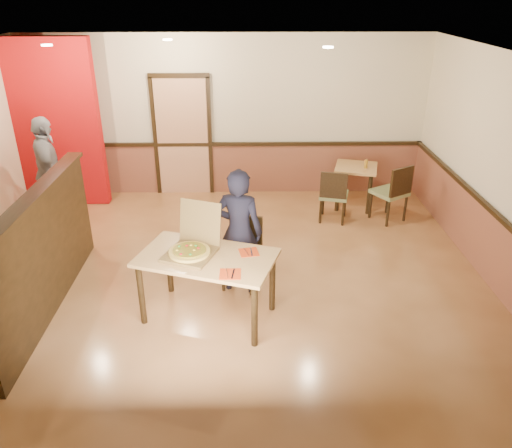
{
  "coord_description": "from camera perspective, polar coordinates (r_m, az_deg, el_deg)",
  "views": [
    {
      "loc": [
        0.35,
        -5.23,
        3.51
      ],
      "look_at": [
        0.45,
        0.0,
        0.99
      ],
      "focal_mm": 35.0,
      "sensor_mm": 36.0,
      "label": 1
    }
  ],
  "objects": [
    {
      "name": "floor",
      "position": [
        6.31,
        -4.1,
        -8.13
      ],
      "size": [
        7.0,
        7.0,
        0.0
      ],
      "primitive_type": "plane",
      "color": "#BB7F49",
      "rests_on": "ground"
    },
    {
      "name": "ceiling",
      "position": [
        5.29,
        -5.08,
        17.93
      ],
      "size": [
        7.0,
        7.0,
        0.0
      ],
      "primitive_type": "plane",
      "rotation": [
        3.14,
        0.0,
        0.0
      ],
      "color": "black",
      "rests_on": "wall_back"
    },
    {
      "name": "wall_back",
      "position": [
        8.99,
        -3.32,
        12.12
      ],
      "size": [
        7.0,
        0.0,
        7.0
      ],
      "primitive_type": "plane",
      "rotation": [
        1.57,
        0.0,
        0.0
      ],
      "color": "beige",
      "rests_on": "floor"
    },
    {
      "name": "wainscot_back",
      "position": [
        9.23,
        -3.17,
        6.34
      ],
      "size": [
        7.0,
        0.04,
        0.9
      ],
      "primitive_type": "cube",
      "color": "brown",
      "rests_on": "floor"
    },
    {
      "name": "chair_rail_back",
      "position": [
        9.07,
        -3.25,
        9.1
      ],
      "size": [
        7.0,
        0.06,
        0.06
      ],
      "primitive_type": "cube",
      "color": "black",
      "rests_on": "wall_back"
    },
    {
      "name": "wainscot_right",
      "position": [
        6.82,
        26.39,
        -3.87
      ],
      "size": [
        0.04,
        7.0,
        0.9
      ],
      "primitive_type": "cube",
      "color": "brown",
      "rests_on": "floor"
    },
    {
      "name": "chair_rail_right",
      "position": [
        6.61,
        27.02,
        -0.32
      ],
      "size": [
        0.06,
        7.0,
        0.06
      ],
      "primitive_type": "cube",
      "color": "black",
      "rests_on": "wall_right"
    },
    {
      "name": "back_door",
      "position": [
        9.11,
        -8.38,
        9.8
      ],
      "size": [
        0.9,
        0.06,
        2.1
      ],
      "primitive_type": "cube",
      "color": "tan",
      "rests_on": "wall_back"
    },
    {
      "name": "booth_partition",
      "position": [
        6.21,
        -23.19,
        -3.06
      ],
      "size": [
        0.2,
        3.1,
        1.44
      ],
      "color": "black",
      "rests_on": "floor"
    },
    {
      "name": "red_accent_panel",
      "position": [
        9.1,
        -22.32,
        10.44
      ],
      "size": [
        1.6,
        0.2,
        2.78
      ],
      "primitive_type": "cube",
      "color": "#AF0C0E",
      "rests_on": "floor"
    },
    {
      "name": "spot_a",
      "position": [
        7.55,
        -22.8,
        18.33
      ],
      "size": [
        0.14,
        0.14,
        0.02
      ],
      "primitive_type": "cylinder",
      "color": "beige",
      "rests_on": "ceiling"
    },
    {
      "name": "spot_b",
      "position": [
        7.85,
        -10.07,
        20.04
      ],
      "size": [
        0.14,
        0.14,
        0.02
      ],
      "primitive_type": "cylinder",
      "color": "beige",
      "rests_on": "ceiling"
    },
    {
      "name": "spot_c",
      "position": [
        6.85,
        8.24,
        19.38
      ],
      "size": [
        0.14,
        0.14,
        0.02
      ],
      "primitive_type": "cylinder",
      "color": "beige",
      "rests_on": "ceiling"
    },
    {
      "name": "main_table",
      "position": [
        5.6,
        -5.62,
        -4.66
      ],
      "size": [
        1.68,
        1.28,
        0.8
      ],
      "rotation": [
        0.0,
        0.0,
        -0.32
      ],
      "color": "tan",
      "rests_on": "floor"
    },
    {
      "name": "diner_chair",
      "position": [
        6.3,
        -1.49,
        -2.87
      ],
      "size": [
        0.56,
        0.56,
        0.9
      ],
      "rotation": [
        0.0,
        0.0,
        -0.29
      ],
      "color": "olive",
      "rests_on": "floor"
    },
    {
      "name": "side_chair_left",
      "position": [
        8.08,
        8.86,
        3.43
      ],
      "size": [
        0.53,
        0.53,
        0.89
      ],
      "rotation": [
        0.0,
        0.0,
        2.89
      ],
      "color": "olive",
      "rests_on": "floor"
    },
    {
      "name": "side_chair_right",
      "position": [
        8.29,
        15.4,
        3.65
      ],
      "size": [
        0.65,
        0.65,
        0.96
      ],
      "rotation": [
        0.0,
        0.0,
        3.69
      ],
      "color": "olive",
      "rests_on": "floor"
    },
    {
      "name": "side_table",
      "position": [
        8.71,
        11.3,
        5.39
      ],
      "size": [
        0.83,
        0.83,
        0.73
      ],
      "rotation": [
        0.0,
        0.0,
        -0.26
      ],
      "color": "tan",
      "rests_on": "floor"
    },
    {
      "name": "diner",
      "position": [
        6.04,
        -1.96,
        -0.91
      ],
      "size": [
        0.66,
        0.51,
        1.61
      ],
      "primitive_type": "imported",
      "rotation": [
        0.0,
        0.0,
        2.9
      ],
      "color": "black",
      "rests_on": "floor"
    },
    {
      "name": "passerby",
      "position": [
        8.4,
        -22.56,
        5.45
      ],
      "size": [
        0.78,
        1.11,
        1.75
      ],
      "primitive_type": "imported",
      "rotation": [
        0.0,
        0.0,
        1.96
      ],
      "color": "gray",
      "rests_on": "floor"
    },
    {
      "name": "pizza_box",
      "position": [
        5.58,
        -7.36,
        -2.77
      ],
      "size": [
        0.68,
        0.73,
        0.53
      ],
      "rotation": [
        0.0,
        0.0,
        -0.36
      ],
      "color": "brown",
      "rests_on": "main_table"
    },
    {
      "name": "pizza",
      "position": [
        5.55,
        -7.61,
        -3.16
      ],
      "size": [
        0.57,
        0.57,
        0.03
      ],
      "primitive_type": "cylinder",
      "rotation": [
        0.0,
        0.0,
        -0.29
      ],
      "color": "gold",
      "rests_on": "pizza_box"
    },
    {
      "name": "napkin_near",
      "position": [
        5.2,
        -2.97,
        -5.73
      ],
      "size": [
        0.22,
        0.22,
        0.01
      ],
      "rotation": [
        0.0,
        0.0,
        -0.01
      ],
      "color": "red",
      "rests_on": "main_table"
    },
    {
      "name": "napkin_far",
      "position": [
        5.59,
        -0.82,
        -3.24
      ],
      "size": [
        0.25,
        0.25,
        0.01
      ],
      "rotation": [
        0.0,
        0.0,
        0.19
      ],
      "color": "red",
      "rests_on": "main_table"
    },
    {
      "name": "condiment",
      "position": [
        8.58,
        12.45,
        6.72
      ],
      "size": [
        0.06,
        0.06,
        0.14
      ],
      "primitive_type": "cylinder",
      "color": "olive",
      "rests_on": "side_table"
    }
  ]
}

